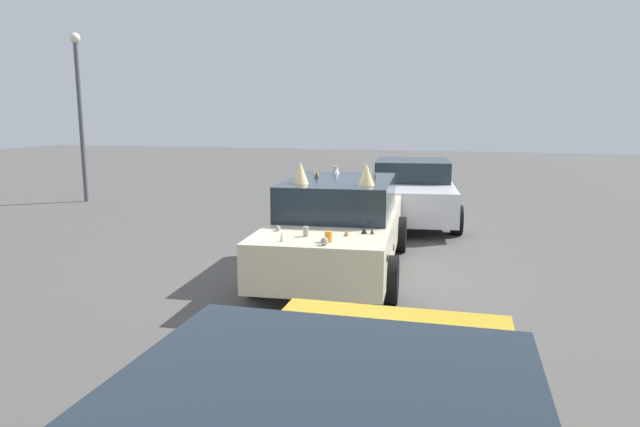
{
  "coord_description": "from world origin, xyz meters",
  "views": [
    {
      "loc": [
        -8.48,
        -2.03,
        2.45
      ],
      "look_at": [
        0.0,
        0.3,
        0.9
      ],
      "focal_mm": 31.85,
      "sensor_mm": 36.0,
      "label": 1
    }
  ],
  "objects": [
    {
      "name": "art_car_decorated",
      "position": [
        0.02,
        0.0,
        0.73
      ],
      "size": [
        4.75,
        2.31,
        1.75
      ],
      "rotation": [
        0.0,
        0.0,
        3.23
      ],
      "color": "beige",
      "rests_on": "ground"
    },
    {
      "name": "ground_plane",
      "position": [
        0.0,
        0.0,
        0.0
      ],
      "size": [
        60.0,
        60.0,
        0.0
      ],
      "primitive_type": "plane",
      "color": "#514F4C"
    },
    {
      "name": "lot_lamp_post",
      "position": [
        5.09,
        8.56,
        2.77
      ],
      "size": [
        0.28,
        0.28,
        4.6
      ],
      "color": "#4C4C51",
      "rests_on": "ground"
    },
    {
      "name": "parked_sedan_row_back_far",
      "position": [
        4.57,
        -0.64,
        0.7
      ],
      "size": [
        4.67,
        2.43,
        1.4
      ],
      "rotation": [
        0.0,
        0.0,
        3.26
      ],
      "color": "silver",
      "rests_on": "ground"
    }
  ]
}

